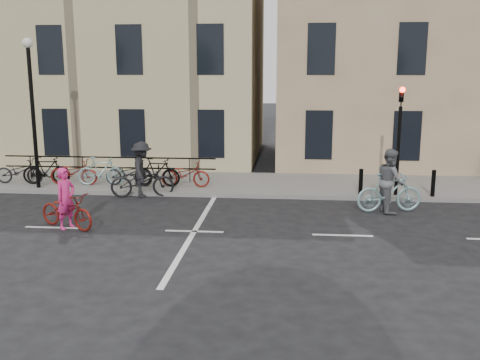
# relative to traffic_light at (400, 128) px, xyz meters

# --- Properties ---
(ground) EXTENTS (120.00, 120.00, 0.00)m
(ground) POSITION_rel_traffic_light_xyz_m (-6.20, -4.34, -2.45)
(ground) COLOR black
(ground) RESTS_ON ground
(sidewalk) EXTENTS (46.00, 4.00, 0.15)m
(sidewalk) POSITION_rel_traffic_light_xyz_m (-10.20, 1.66, -2.38)
(sidewalk) COLOR slate
(sidewalk) RESTS_ON ground
(building_east) EXTENTS (14.00, 10.00, 12.00)m
(building_east) POSITION_rel_traffic_light_xyz_m (2.80, 8.66, 3.70)
(building_east) COLOR #A18361
(building_east) RESTS_ON sidewalk
(building_west) EXTENTS (20.00, 10.00, 10.00)m
(building_west) POSITION_rel_traffic_light_xyz_m (-15.20, 8.66, 2.70)
(building_west) COLOR tan
(building_west) RESTS_ON sidewalk
(traffic_light) EXTENTS (0.18, 0.30, 3.90)m
(traffic_light) POSITION_rel_traffic_light_xyz_m (0.00, 0.00, 0.00)
(traffic_light) COLOR black
(traffic_light) RESTS_ON sidewalk
(lamp_post) EXTENTS (0.36, 0.36, 5.28)m
(lamp_post) POSITION_rel_traffic_light_xyz_m (-12.70, 0.06, 1.04)
(lamp_post) COLOR black
(lamp_post) RESTS_ON sidewalk
(bollard_east) EXTENTS (0.14, 0.14, 0.90)m
(bollard_east) POSITION_rel_traffic_light_xyz_m (-1.20, -0.09, -1.85)
(bollard_east) COLOR black
(bollard_east) RESTS_ON sidewalk
(bollard_west) EXTENTS (0.14, 0.14, 0.90)m
(bollard_west) POSITION_rel_traffic_light_xyz_m (1.20, -0.09, -1.85)
(bollard_west) COLOR black
(bollard_west) RESTS_ON sidewalk
(parked_bikes) EXTENTS (8.30, 1.23, 1.05)m
(parked_bikes) POSITION_rel_traffic_light_xyz_m (-10.55, 0.70, -1.81)
(parked_bikes) COLOR black
(parked_bikes) RESTS_ON sidewalk
(cyclist_pink) EXTENTS (2.02, 1.41, 1.71)m
(cyclist_pink) POSITION_rel_traffic_light_xyz_m (-9.77, -4.34, -1.86)
(cyclist_pink) COLOR maroon
(cyclist_pink) RESTS_ON ground
(cyclist_grey) EXTENTS (2.12, 1.08, 1.98)m
(cyclist_grey) POSITION_rel_traffic_light_xyz_m (-0.54, -1.73, -1.65)
(cyclist_grey) COLOR #88B0B3
(cyclist_grey) RESTS_ON ground
(cyclist_dark) EXTENTS (2.28, 1.37, 1.93)m
(cyclist_dark) POSITION_rel_traffic_light_xyz_m (-8.70, -0.44, -1.69)
(cyclist_dark) COLOR black
(cyclist_dark) RESTS_ON ground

